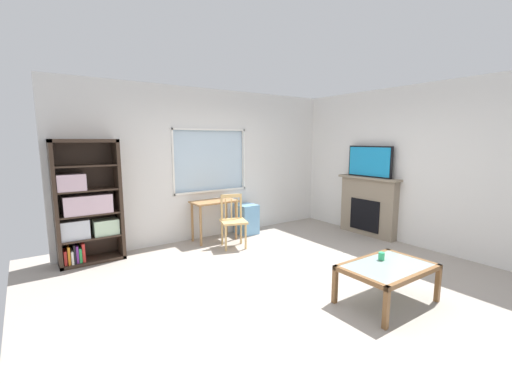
% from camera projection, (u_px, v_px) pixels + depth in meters
% --- Properties ---
extents(ground, '(6.28, 5.76, 0.02)m').
position_uv_depth(ground, '(289.00, 276.00, 4.53)').
color(ground, '#9E9389').
extents(wall_back_with_window, '(5.28, 0.15, 2.75)m').
position_uv_depth(wall_back_with_window, '(208.00, 165.00, 6.24)').
color(wall_back_with_window, silver).
rests_on(wall_back_with_window, ground).
extents(wall_right, '(0.12, 4.96, 2.75)m').
position_uv_depth(wall_right, '(408.00, 166.00, 5.84)').
color(wall_right, silver).
rests_on(wall_right, ground).
extents(bookshelf, '(0.90, 0.38, 1.84)m').
position_uv_depth(bookshelf, '(86.00, 207.00, 4.92)').
color(bookshelf, '#38281E').
rests_on(bookshelf, ground).
extents(desk_under_window, '(0.81, 0.45, 0.74)m').
position_uv_depth(desk_under_window, '(214.00, 208.00, 6.04)').
color(desk_under_window, '#A37547').
rests_on(desk_under_window, ground).
extents(wooden_chair, '(0.52, 0.51, 0.90)m').
position_uv_depth(wooden_chair, '(233.00, 220.00, 5.69)').
color(wooden_chair, tan).
rests_on(wooden_chair, ground).
extents(plastic_drawer_unit, '(0.35, 0.40, 0.58)m').
position_uv_depth(plastic_drawer_unit, '(247.00, 219.00, 6.55)').
color(plastic_drawer_unit, '#72ADDB').
rests_on(plastic_drawer_unit, ground).
extents(fireplace, '(0.26, 1.27, 1.13)m').
position_uv_depth(fireplace, '(368.00, 206.00, 6.41)').
color(fireplace, gray).
rests_on(fireplace, ground).
extents(tv, '(0.06, 0.94, 0.59)m').
position_uv_depth(tv, '(370.00, 162.00, 6.27)').
color(tv, black).
rests_on(tv, fireplace).
extents(coffee_table, '(1.03, 0.70, 0.44)m').
position_uv_depth(coffee_table, '(387.00, 270.00, 3.73)').
color(coffee_table, '#8C9E99').
rests_on(coffee_table, ground).
extents(sippy_cup, '(0.07, 0.07, 0.09)m').
position_uv_depth(sippy_cup, '(381.00, 256.00, 3.88)').
color(sippy_cup, '#33B770').
rests_on(sippy_cup, coffee_table).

